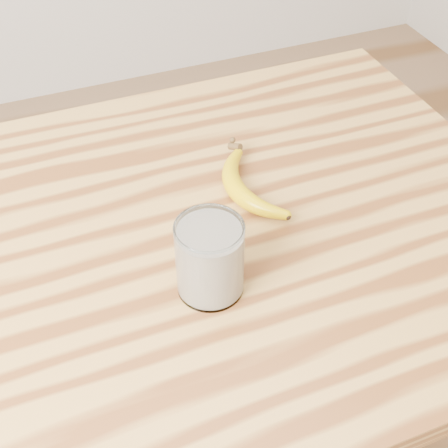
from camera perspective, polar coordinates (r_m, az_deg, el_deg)
name	(u,v)px	position (r m, az deg, el deg)	size (l,w,h in m)	color
table	(156,301)	(1.01, -6.27, -6.97)	(1.20, 0.80, 0.90)	#AF7F3C
smoothie_glass	(210,259)	(0.81, -1.30, -3.21)	(0.09, 0.09, 0.11)	white
banana	(236,190)	(0.98, 1.08, 3.15)	(0.09, 0.25, 0.03)	#C6A103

